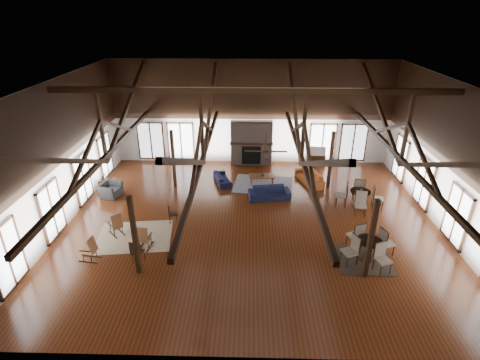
{
  "coord_description": "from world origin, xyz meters",
  "views": [
    {
      "loc": [
        -0.12,
        -14.13,
        8.7
      ],
      "look_at": [
        -0.52,
        1.0,
        1.56
      ],
      "focal_mm": 28.0,
      "sensor_mm": 36.0,
      "label": 1
    }
  ],
  "objects_px": {
    "tv_console": "(316,159)",
    "cafe_table_far": "(360,196)",
    "sofa_orange": "(309,177)",
    "coffee_table": "(262,176)",
    "armchair": "(110,190)",
    "sofa_navy_left": "(222,178)",
    "cafe_table_near": "(369,246)",
    "sofa_navy_front": "(269,193)"
  },
  "relations": [
    {
      "from": "sofa_navy_left",
      "to": "armchair",
      "type": "bearing_deg",
      "value": 89.72
    },
    {
      "from": "cafe_table_near",
      "to": "sofa_navy_front",
      "type": "bearing_deg",
      "value": 126.2
    },
    {
      "from": "sofa_navy_left",
      "to": "armchair",
      "type": "distance_m",
      "value": 5.72
    },
    {
      "from": "sofa_navy_front",
      "to": "tv_console",
      "type": "xyz_separation_m",
      "value": [
        2.97,
        4.53,
        -0.02
      ]
    },
    {
      "from": "sofa_navy_front",
      "to": "sofa_orange",
      "type": "relative_size",
      "value": 0.97
    },
    {
      "from": "sofa_navy_front",
      "to": "cafe_table_far",
      "type": "distance_m",
      "value": 4.25
    },
    {
      "from": "cafe_table_far",
      "to": "sofa_navy_left",
      "type": "bearing_deg",
      "value": 159.69
    },
    {
      "from": "sofa_navy_left",
      "to": "tv_console",
      "type": "height_order",
      "value": "tv_console"
    },
    {
      "from": "coffee_table",
      "to": "cafe_table_far",
      "type": "xyz_separation_m",
      "value": [
        4.51,
        -2.31,
        0.11
      ]
    },
    {
      "from": "sofa_navy_left",
      "to": "armchair",
      "type": "relative_size",
      "value": 1.62
    },
    {
      "from": "armchair",
      "to": "cafe_table_near",
      "type": "xyz_separation_m",
      "value": [
        11.36,
        -4.79,
        0.23
      ]
    },
    {
      "from": "sofa_orange",
      "to": "cafe_table_far",
      "type": "height_order",
      "value": "cafe_table_far"
    },
    {
      "from": "cafe_table_near",
      "to": "sofa_orange",
      "type": "bearing_deg",
      "value": 100.48
    },
    {
      "from": "coffee_table",
      "to": "cafe_table_near",
      "type": "xyz_separation_m",
      "value": [
        3.79,
        -6.32,
        0.11
      ]
    },
    {
      "from": "armchair",
      "to": "tv_console",
      "type": "relative_size",
      "value": 0.94
    },
    {
      "from": "cafe_table_near",
      "to": "cafe_table_far",
      "type": "height_order",
      "value": "cafe_table_far"
    },
    {
      "from": "sofa_navy_left",
      "to": "cafe_table_near",
      "type": "height_order",
      "value": "cafe_table_near"
    },
    {
      "from": "coffee_table",
      "to": "armchair",
      "type": "distance_m",
      "value": 7.73
    },
    {
      "from": "sofa_navy_front",
      "to": "armchair",
      "type": "distance_m",
      "value": 7.9
    },
    {
      "from": "sofa_navy_front",
      "to": "tv_console",
      "type": "height_order",
      "value": "sofa_navy_front"
    },
    {
      "from": "sofa_orange",
      "to": "armchair",
      "type": "height_order",
      "value": "armchair"
    },
    {
      "from": "cafe_table_near",
      "to": "armchair",
      "type": "bearing_deg",
      "value": 157.13
    },
    {
      "from": "cafe_table_far",
      "to": "sofa_orange",
      "type": "bearing_deg",
      "value": 126.47
    },
    {
      "from": "sofa_navy_front",
      "to": "coffee_table",
      "type": "relative_size",
      "value": 1.45
    },
    {
      "from": "sofa_orange",
      "to": "coffee_table",
      "type": "xyz_separation_m",
      "value": [
        -2.56,
        -0.33,
        0.15
      ]
    },
    {
      "from": "tv_console",
      "to": "cafe_table_near",
      "type": "bearing_deg",
      "value": -86.94
    },
    {
      "from": "sofa_navy_left",
      "to": "cafe_table_near",
      "type": "distance_m",
      "value": 8.75
    },
    {
      "from": "sofa_orange",
      "to": "cafe_table_near",
      "type": "xyz_separation_m",
      "value": [
        1.23,
        -6.65,
        0.26
      ]
    },
    {
      "from": "coffee_table",
      "to": "tv_console",
      "type": "relative_size",
      "value": 1.27
    },
    {
      "from": "armchair",
      "to": "tv_console",
      "type": "distance_m",
      "value": 11.75
    },
    {
      "from": "coffee_table",
      "to": "armchair",
      "type": "height_order",
      "value": "armchair"
    },
    {
      "from": "tv_console",
      "to": "cafe_table_far",
      "type": "bearing_deg",
      "value": -76.97
    },
    {
      "from": "coffee_table",
      "to": "cafe_table_near",
      "type": "height_order",
      "value": "cafe_table_near"
    },
    {
      "from": "sofa_orange",
      "to": "armchair",
      "type": "xyz_separation_m",
      "value": [
        -10.13,
        -1.86,
        0.03
      ]
    },
    {
      "from": "armchair",
      "to": "cafe_table_far",
      "type": "xyz_separation_m",
      "value": [
        12.08,
        -0.78,
        0.23
      ]
    },
    {
      "from": "sofa_orange",
      "to": "cafe_table_near",
      "type": "distance_m",
      "value": 6.77
    },
    {
      "from": "cafe_table_far",
      "to": "tv_console",
      "type": "relative_size",
      "value": 2.01
    },
    {
      "from": "coffee_table",
      "to": "armchair",
      "type": "bearing_deg",
      "value": -174.12
    },
    {
      "from": "sofa_navy_front",
      "to": "cafe_table_far",
      "type": "bearing_deg",
      "value": -18.31
    },
    {
      "from": "sofa_orange",
      "to": "cafe_table_near",
      "type": "bearing_deg",
      "value": -6.65
    },
    {
      "from": "tv_console",
      "to": "sofa_navy_left",
      "type": "bearing_deg",
      "value": -152.6
    },
    {
      "from": "cafe_table_far",
      "to": "coffee_table",
      "type": "bearing_deg",
      "value": 152.92
    }
  ]
}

